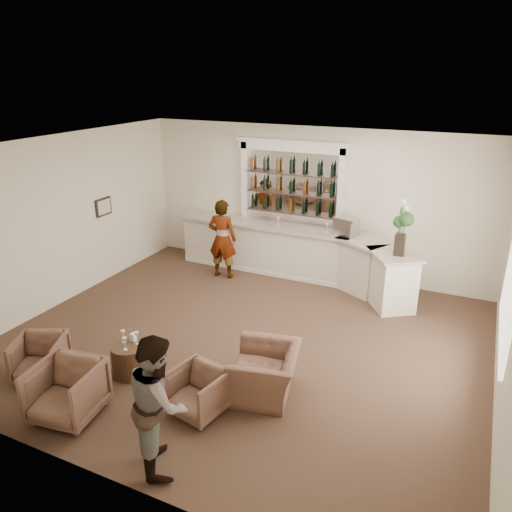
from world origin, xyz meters
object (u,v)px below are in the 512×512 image
Objects in this scene: armchair_left at (40,357)px; armchair_right at (198,392)px; armchair_center at (67,391)px; sommelier at (222,239)px; flower_vase at (402,224)px; cocktail_table at (130,359)px; espresso_machine at (346,226)px; bar_counter at (297,253)px; guest at (159,402)px; armchair_far at (265,372)px.

armchair_right is at bearing -18.59° from armchair_left.
sommelier is at bearing 86.60° from armchair_center.
flower_vase is (4.46, 4.62, 1.42)m from armchair_left.
armchair_center is 1.21× the size of armchair_right.
espresso_machine is at bearing 66.65° from cocktail_table.
bar_counter is at bearing 43.03° from armchair_left.
guest is 1.92m from armchair_far.
armchair_center is 0.80× the size of flower_vase.
espresso_machine is (-0.05, 4.28, 0.99)m from armchair_far.
armchair_right is at bearing -52.83° from armchair_far.
armchair_far is (2.20, 1.60, -0.05)m from armchair_center.
guest is at bearing -30.54° from armchair_far.
espresso_machine reaches higher than armchair_center.
armchair_left is 2.64m from armchair_right.
armchair_right reaches higher than cocktail_table.
armchair_far is 4.39m from espresso_machine.
armchair_right is at bearing 108.72° from sommelier.
armchair_center is at bearing -67.07° from armchair_far.
flower_vase is at bearing 173.75° from sommelier.
bar_counter is 6.03m from guest.
espresso_machine is (0.60, 5.07, 1.01)m from armchair_right.
guest reaches higher than bar_counter.
bar_counter reaches higher than cocktail_table.
armchair_center is at bearing -100.54° from bar_counter.
armchair_far reaches higher than cocktail_table.
armchair_right is 5.20m from espresso_machine.
armchair_center is (-0.12, -1.17, 0.15)m from cocktail_table.
armchair_far is 2.41× the size of espresso_machine.
sommelier is 2.73m from espresso_machine.
flower_vase is at bearing -56.80° from guest.
sommelier is at bearing -156.74° from bar_counter.
armchair_right is 1.63× the size of espresso_machine.
armchair_left is at bearing 145.43° from armchair_center.
armchair_right is 4.91m from flower_vase.
armchair_center is 1.96× the size of espresso_machine.
armchair_right is 1.02m from armchair_far.
flower_vase is at bearing -16.57° from bar_counter.
espresso_machine is (3.23, 5.35, 1.01)m from armchair_left.
armchair_center is at bearing 45.61° from guest.
bar_counter is 6.58× the size of armchair_center.
flower_vase is at bearing 77.96° from armchair_right.
espresso_machine reaches higher than cocktail_table.
espresso_machine is at bearing -170.58° from sommelier.
armchair_center is at bearing 89.04° from sommelier.
espresso_machine is at bearing 34.12° from armchair_left.
guest is at bearing -108.07° from flower_vase.
cocktail_table is 0.80× the size of armchair_right.
armchair_center is 6.33m from espresso_machine.
bar_counter is at bearing -162.60° from sommelier.
bar_counter is 3.33× the size of guest.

